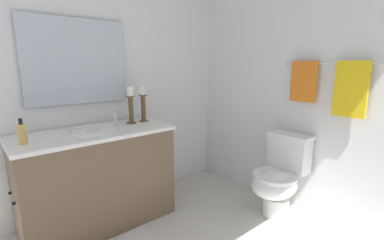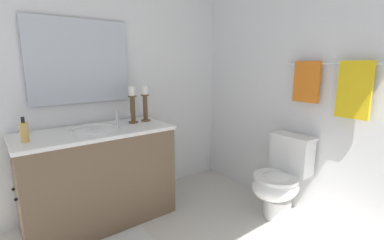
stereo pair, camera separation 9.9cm
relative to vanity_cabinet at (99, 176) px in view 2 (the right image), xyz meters
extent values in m
cube|color=white|center=(0.88, 1.59, 0.81)|extent=(2.40, 0.04, 2.45)
cube|color=white|center=(-0.33, 0.14, 0.81)|extent=(0.04, 2.90, 2.45)
cube|color=brown|center=(0.00, 0.00, -0.02)|extent=(0.55, 1.22, 0.81)
cube|color=white|center=(0.00, 0.00, 0.40)|extent=(0.58, 1.25, 0.03)
sphere|color=black|center=(-0.10, -0.62, 0.02)|extent=(0.02, 0.02, 0.02)
sphere|color=black|center=(0.10, -0.62, 0.02)|extent=(0.02, 0.02, 0.02)
ellipsoid|color=white|center=(0.00, 0.00, 0.37)|extent=(0.38, 0.30, 0.11)
torus|color=white|center=(0.00, 0.00, 0.42)|extent=(0.40, 0.40, 0.02)
cylinder|color=silver|center=(0.00, 0.19, 0.49)|extent=(0.02, 0.02, 0.14)
cube|color=silver|center=(-0.28, 0.00, 0.98)|extent=(0.02, 0.87, 0.72)
cylinder|color=brown|center=(-0.07, 0.51, 0.42)|extent=(0.09, 0.09, 0.01)
cylinder|color=brown|center=(-0.07, 0.51, 0.54)|extent=(0.04, 0.04, 0.25)
cylinder|color=brown|center=(-0.07, 0.51, 0.67)|extent=(0.08, 0.08, 0.01)
cylinder|color=white|center=(-0.07, 0.51, 0.71)|extent=(0.06, 0.06, 0.08)
cylinder|color=brown|center=(-0.07, 0.37, 0.42)|extent=(0.09, 0.09, 0.01)
cylinder|color=brown|center=(-0.07, 0.37, 0.54)|extent=(0.04, 0.04, 0.25)
cylinder|color=brown|center=(-0.07, 0.37, 0.67)|extent=(0.08, 0.08, 0.01)
cylinder|color=white|center=(-0.07, 0.37, 0.72)|extent=(0.06, 0.06, 0.08)
cylinder|color=#E5B259|center=(0.05, -0.51, 0.49)|extent=(0.06, 0.06, 0.14)
cylinder|color=black|center=(0.05, -0.51, 0.58)|extent=(0.02, 0.02, 0.04)
cylinder|color=white|center=(0.93, 1.29, -0.33)|extent=(0.24, 0.24, 0.18)
ellipsoid|color=white|center=(0.93, 1.24, -0.10)|extent=(0.38, 0.46, 0.24)
cylinder|color=white|center=(0.93, 1.24, -0.02)|extent=(0.39, 0.39, 0.03)
cube|color=white|center=(0.93, 1.46, 0.14)|extent=(0.36, 0.17, 0.32)
cube|color=white|center=(0.93, 1.46, 0.32)|extent=(0.38, 0.19, 0.03)
cylinder|color=silver|center=(1.18, 1.53, 0.97)|extent=(0.77, 0.02, 0.02)
cube|color=orange|center=(0.98, 1.51, 0.81)|extent=(0.23, 0.03, 0.35)
cube|color=yellow|center=(1.37, 1.51, 0.77)|extent=(0.24, 0.03, 0.44)
camera|label=1|loc=(2.17, -0.77, 0.96)|focal=25.15mm
camera|label=2|loc=(2.23, -0.69, 0.96)|focal=25.15mm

